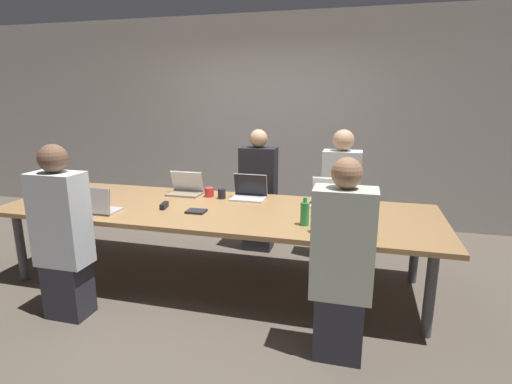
# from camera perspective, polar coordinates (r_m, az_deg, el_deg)

# --- Properties ---
(ground_plane) EXTENTS (24.00, 24.00, 0.00)m
(ground_plane) POSITION_cam_1_polar(r_m,az_deg,el_deg) (3.97, -5.54, -12.48)
(ground_plane) COLOR brown
(curtain_wall) EXTENTS (12.00, 0.06, 2.80)m
(curtain_wall) POSITION_cam_1_polar(r_m,az_deg,el_deg) (5.63, 1.81, 10.20)
(curtain_wall) COLOR #BCB7B2
(curtain_wall) RESTS_ON ground_plane
(conference_table) EXTENTS (3.99, 1.27, 0.73)m
(conference_table) POSITION_cam_1_polar(r_m,az_deg,el_deg) (3.72, -5.79, -3.00)
(conference_table) COLOR #9E7547
(conference_table) RESTS_ON ground_plane
(laptop_near_right) EXTENTS (0.33, 0.23, 0.23)m
(laptop_near_right) POSITION_cam_1_polar(r_m,az_deg,el_deg) (3.05, 11.54, -4.74)
(laptop_near_right) COLOR #B7B7BC
(laptop_near_right) RESTS_ON conference_table
(person_near_right) EXTENTS (0.40, 0.24, 1.38)m
(person_near_right) POSITION_cam_1_polar(r_m,az_deg,el_deg) (2.71, 12.18, -10.22)
(person_near_right) COLOR #2D2D38
(person_near_right) RESTS_ON ground_plane
(cup_near_right) EXTENTS (0.08, 0.08, 0.10)m
(cup_near_right) POSITION_cam_1_polar(r_m,az_deg,el_deg) (3.05, 16.19, -5.40)
(cup_near_right) COLOR brown
(cup_near_right) RESTS_ON conference_table
(bottle_near_right) EXTENTS (0.07, 0.07, 0.23)m
(bottle_near_right) POSITION_cam_1_polar(r_m,az_deg,el_deg) (3.20, 6.98, -3.04)
(bottle_near_right) COLOR green
(bottle_near_right) RESTS_ON conference_table
(laptop_far_center) EXTENTS (0.34, 0.24, 0.24)m
(laptop_far_center) POSITION_cam_1_polar(r_m,az_deg,el_deg) (3.99, -0.96, 0.03)
(laptop_far_center) COLOR silver
(laptop_far_center) RESTS_ON conference_table
(person_far_center) EXTENTS (0.40, 0.24, 1.38)m
(person_far_center) POSITION_cam_1_polar(r_m,az_deg,el_deg) (4.52, 0.35, -0.10)
(person_far_center) COLOR #2D2D38
(person_far_center) RESTS_ON ground_plane
(cup_far_center) EXTENTS (0.08, 0.08, 0.10)m
(cup_far_center) POSITION_cam_1_polar(r_m,az_deg,el_deg) (4.02, -4.92, -0.24)
(cup_far_center) COLOR #232328
(cup_far_center) RESTS_ON conference_table
(laptop_far_right) EXTENTS (0.35, 0.27, 0.27)m
(laptop_far_right) POSITION_cam_1_polar(r_m,az_deg,el_deg) (3.83, 10.57, -0.74)
(laptop_far_right) COLOR silver
(laptop_far_right) RESTS_ON conference_table
(person_far_right) EXTENTS (0.40, 0.24, 1.40)m
(person_far_right) POSITION_cam_1_polar(r_m,az_deg,el_deg) (4.35, 11.97, -0.74)
(person_far_right) COLOR #2D2D38
(person_far_right) RESTS_ON ground_plane
(laptop_near_left) EXTENTS (0.34, 0.23, 0.24)m
(laptop_near_left) POSITION_cam_1_polar(r_m,az_deg,el_deg) (3.78, -21.81, -1.79)
(laptop_near_left) COLOR #B7B7BC
(laptop_near_left) RESTS_ON conference_table
(person_near_left) EXTENTS (0.40, 0.24, 1.40)m
(person_near_left) POSITION_cam_1_polar(r_m,az_deg,el_deg) (3.47, -25.94, -5.68)
(person_near_left) COLOR #2D2D38
(person_near_left) RESTS_ON ground_plane
(laptop_far_midleft) EXTENTS (0.35, 0.24, 0.24)m
(laptop_far_midleft) POSITION_cam_1_polar(r_m,az_deg,el_deg) (4.24, -9.96, 0.64)
(laptop_far_midleft) COLOR gray
(laptop_far_midleft) RESTS_ON conference_table
(cup_far_midleft) EXTENTS (0.09, 0.09, 0.09)m
(cup_far_midleft) POSITION_cam_1_polar(r_m,az_deg,el_deg) (4.10, -6.70, -0.03)
(cup_far_midleft) COLOR red
(cup_far_midleft) RESTS_ON conference_table
(stapler) EXTENTS (0.07, 0.16, 0.05)m
(stapler) POSITION_cam_1_polar(r_m,az_deg,el_deg) (3.77, -12.98, -1.90)
(stapler) COLOR black
(stapler) RESTS_ON conference_table
(notebook) EXTENTS (0.17, 0.14, 0.02)m
(notebook) POSITION_cam_1_polar(r_m,az_deg,el_deg) (3.58, -8.55, -2.74)
(notebook) COLOR #232328
(notebook) RESTS_ON conference_table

